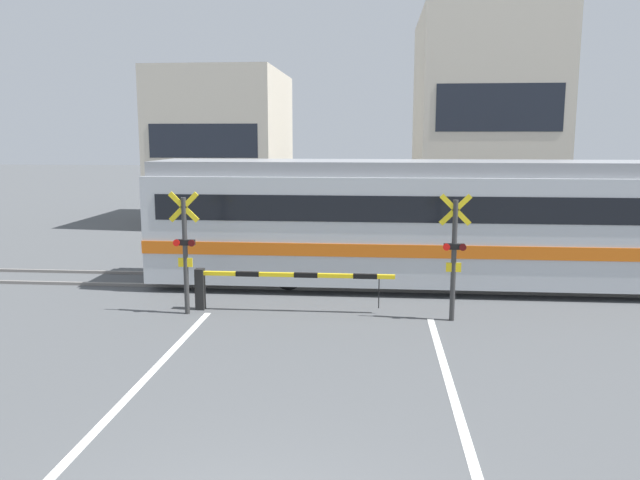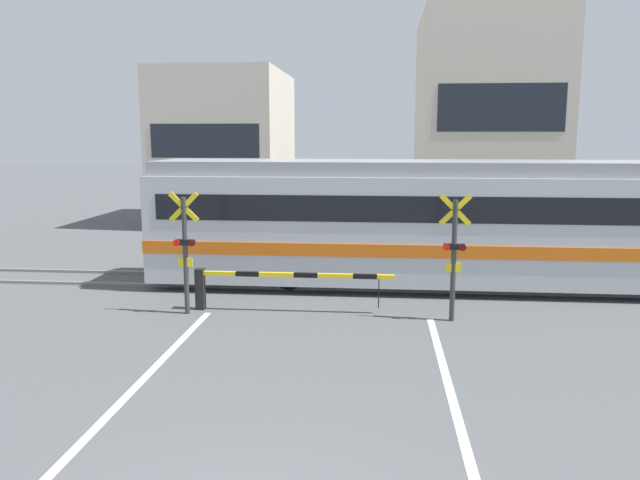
{
  "view_description": "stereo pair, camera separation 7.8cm",
  "coord_description": "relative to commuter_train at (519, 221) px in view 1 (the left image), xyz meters",
  "views": [
    {
      "loc": [
        1.25,
        -4.9,
        3.93
      ],
      "look_at": [
        0.0,
        9.06,
        1.6
      ],
      "focal_mm": 35.0,
      "sensor_mm": 36.0,
      "label": 1
    },
    {
      "loc": [
        1.32,
        -4.89,
        3.93
      ],
      "look_at": [
        0.0,
        9.06,
        1.6
      ],
      "focal_mm": 35.0,
      "sensor_mm": 36.0,
      "label": 2
    }
  ],
  "objects": [
    {
      "name": "rail_track_far",
      "position": [
        -4.95,
        0.72,
        -1.73
      ],
      "size": [
        50.0,
        0.1,
        0.08
      ],
      "color": "gray",
      "rests_on": "ground_plane"
    },
    {
      "name": "building_left_of_street",
      "position": [
        -10.71,
        12.39,
        1.65
      ],
      "size": [
        5.35,
        7.42,
        6.84
      ],
      "color": "beige",
      "rests_on": "ground_plane"
    },
    {
      "name": "commuter_train",
      "position": [
        0.0,
        0.0,
        0.0
      ],
      "size": [
        19.13,
        2.75,
        3.31
      ],
      "color": "#B7BCC1",
      "rests_on": "ground_plane"
    },
    {
      "name": "crossing_signal_right",
      "position": [
        -2.02,
        -3.12,
        -0.26
      ],
      "size": [
        0.68,
        0.15,
        2.75
      ],
      "color": "#333333",
      "rests_on": "ground_plane"
    },
    {
      "name": "crossing_barrier_near",
      "position": [
        -6.34,
        -2.75,
        -1.08
      ],
      "size": [
        4.54,
        0.2,
        0.95
      ],
      "color": "black",
      "rests_on": "ground_plane"
    },
    {
      "name": "road_stripe_left",
      "position": [
        -7.43,
        -9.25,
        -1.77
      ],
      "size": [
        0.14,
        12.4,
        0.01
      ],
      "color": "white",
      "rests_on": "ground_plane"
    },
    {
      "name": "crossing_signal_left",
      "position": [
        -7.88,
        -3.12,
        -0.26
      ],
      "size": [
        0.68,
        0.15,
        2.75
      ],
      "color": "#333333",
      "rests_on": "ground_plane"
    },
    {
      "name": "road_stripe_right",
      "position": [
        -2.47,
        -9.25,
        -1.77
      ],
      "size": [
        0.14,
        12.4,
        0.01
      ],
      "color": "white",
      "rests_on": "ground_plane"
    },
    {
      "name": "rail_track_near",
      "position": [
        -4.95,
        -0.72,
        -1.73
      ],
      "size": [
        50.0,
        0.1,
        0.08
      ],
      "color": "gray",
      "rests_on": "ground_plane"
    },
    {
      "name": "crossing_barrier_far",
      "position": [
        -3.57,
        2.59,
        -1.08
      ],
      "size": [
        4.54,
        0.2,
        0.95
      ],
      "color": "black",
      "rests_on": "ground_plane"
    },
    {
      "name": "building_right_of_street",
      "position": [
        1.02,
        12.39,
        2.81
      ],
      "size": [
        5.77,
        7.42,
        9.15
      ],
      "color": "beige",
      "rests_on": "ground_plane"
    }
  ]
}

